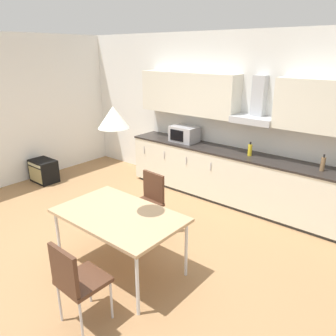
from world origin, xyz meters
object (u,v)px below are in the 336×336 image
Objects in this scene: chair_near_right at (75,278)px; pendant_lamp at (113,117)px; chair_far_left at (149,198)px; guitar_amp at (44,171)px; microwave at (184,134)px; dining_table at (119,217)px; bottle_brown at (323,164)px; bottle_yellow at (250,150)px.

chair_near_right is 1.56m from pendant_lamp.
chair_far_left reaches higher than guitar_amp.
pendant_lamp reaches higher than microwave.
chair_near_right is 3.96m from guitar_amp.
chair_near_right is at bearing -68.81° from dining_table.
microwave is 1.50× the size of pendant_lamp.
chair_far_left and chair_near_right have the same top height.
chair_far_left is at bearing -69.07° from microwave.
microwave is 2.86m from guitar_amp.
chair_near_right is at bearing -26.34° from guitar_amp.
pendant_lamp is at bearing -15.98° from guitar_amp.
pendant_lamp is at bearing -69.04° from chair_far_left.
bottle_brown is 0.16× the size of dining_table.
bottle_yellow is 0.15× the size of dining_table.
dining_table is 4.49× the size of pendant_lamp.
pendant_lamp is (0.32, -0.83, 1.28)m from chair_far_left.
guitar_amp is (-3.57, -1.53, -0.76)m from bottle_yellow.
bottle_brown is 4.96m from guitar_amp.
bottle_brown reaches higher than dining_table.
bottle_yellow is at bearing 23.20° from guitar_amp.
dining_table is at bearing -69.04° from chair_far_left.
dining_table is 1.65× the size of chair_near_right.
guitar_amp is at bearing -161.84° from bottle_brown.
bottle_brown is at bearing 59.46° from dining_table.
pendant_lamp reaches higher than chair_far_left.
bottle_brown is at bearing -0.57° from microwave.
bottle_yellow reaches higher than chair_near_right.
bottle_yellow is at bearing -0.90° from microwave.
dining_table is at bearing -120.54° from bottle_brown.
pendant_lamp reaches higher than chair_near_right.
microwave is 2.17× the size of bottle_yellow.
dining_table is at bearing -15.98° from guitar_amp.
bottle_yellow is at bearing 81.66° from pendant_lamp.
chair_near_right is at bearing -68.81° from pendant_lamp.
bottle_yellow reaches higher than chair_far_left.
guitar_amp is (-3.53, 1.75, -0.31)m from chair_near_right.
microwave reaches higher than bottle_brown.
bottle_yellow is (1.30, -0.02, -0.05)m from microwave.
chair_near_right reaches higher than guitar_amp.
bottle_yellow reaches higher than dining_table.
guitar_amp is 3.70m from pendant_lamp.
chair_far_left is (-1.76, -1.62, -0.45)m from bottle_brown.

